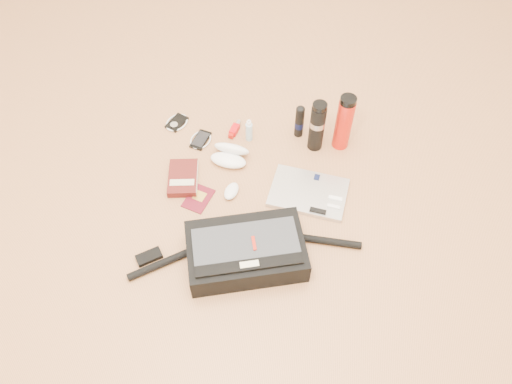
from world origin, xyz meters
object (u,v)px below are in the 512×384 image
at_px(laptop, 309,193).
at_px(thermos_black, 317,126).
at_px(messenger_bag, 245,251).
at_px(thermos_red, 344,123).
at_px(book, 183,178).

height_order(laptop, thermos_black, thermos_black).
relative_size(messenger_bag, laptop, 2.54).
bearing_deg(thermos_red, book, -156.78).
relative_size(book, thermos_red, 0.72).
distance_m(messenger_bag, thermos_black, 0.67).
xyz_separation_m(laptop, thermos_black, (0.01, 0.28, 0.12)).
relative_size(messenger_bag, thermos_black, 3.40).
height_order(messenger_bag, laptop, messenger_bag).
distance_m(laptop, book, 0.55).
bearing_deg(book, laptop, -9.55).
bearing_deg(thermos_red, messenger_bag, -119.03).
relative_size(messenger_bag, book, 4.33).
height_order(book, thermos_red, thermos_red).
height_order(book, thermos_black, thermos_black).
xyz_separation_m(messenger_bag, book, (-0.32, 0.36, -0.04)).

